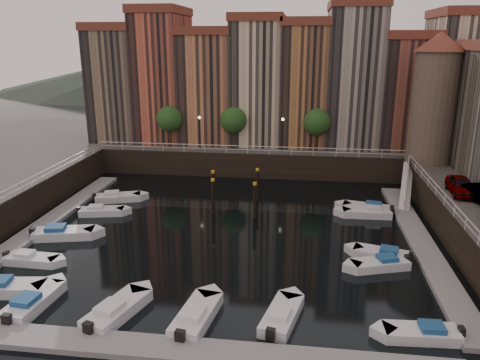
# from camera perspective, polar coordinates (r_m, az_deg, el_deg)

# --- Properties ---
(ground) EXTENTS (200.00, 200.00, 0.00)m
(ground) POSITION_cam_1_polar(r_m,az_deg,el_deg) (41.27, -1.68, -6.04)
(ground) COLOR black
(ground) RESTS_ON ground
(quay_far) EXTENTS (80.00, 20.00, 3.00)m
(quay_far) POSITION_cam_1_polar(r_m,az_deg,el_deg) (65.46, 1.95, 3.96)
(quay_far) COLOR black
(quay_far) RESTS_ON ground
(dock_left) EXTENTS (2.00, 28.00, 0.35)m
(dock_left) POSITION_cam_1_polar(r_m,az_deg,el_deg) (45.68, -22.47, -4.83)
(dock_left) COLOR gray
(dock_left) RESTS_ON ground
(dock_right) EXTENTS (2.00, 28.00, 0.35)m
(dock_right) POSITION_cam_1_polar(r_m,az_deg,el_deg) (41.04, 21.19, -7.11)
(dock_right) COLOR gray
(dock_right) RESTS_ON ground
(dock_near) EXTENTS (30.00, 2.00, 0.35)m
(dock_near) POSITION_cam_1_polar(r_m,az_deg,el_deg) (26.65, -7.90, -19.82)
(dock_near) COLOR gray
(dock_near) RESTS_ON ground
(mountains) EXTENTS (145.00, 100.00, 18.00)m
(mountains) POSITION_cam_1_polar(r_m,az_deg,el_deg) (147.82, 5.99, 13.54)
(mountains) COLOR #2D382D
(mountains) RESTS_ON ground
(far_terrace) EXTENTS (48.70, 10.30, 17.50)m
(far_terrace) POSITION_cam_1_polar(r_m,az_deg,el_deg) (61.31, 4.95, 11.99)
(far_terrace) COLOR #7C674F
(far_terrace) RESTS_ON quay_far
(corner_tower) EXTENTS (5.20, 5.20, 13.80)m
(corner_tower) POSITION_cam_1_polar(r_m,az_deg,el_deg) (54.14, 22.60, 9.36)
(corner_tower) COLOR #6B5B4C
(corner_tower) RESTS_ON quay_right
(promenade_trees) EXTENTS (21.20, 3.20, 5.20)m
(promenade_trees) POSITION_cam_1_polar(r_m,az_deg,el_deg) (57.02, -0.13, 7.27)
(promenade_trees) COLOR black
(promenade_trees) RESTS_ON quay_far
(street_lamps) EXTENTS (10.36, 0.36, 4.18)m
(street_lamps) POSITION_cam_1_polar(r_m,az_deg,el_deg) (56.12, 0.07, 6.40)
(street_lamps) COLOR black
(street_lamps) RESTS_ON quay_far
(railings) EXTENTS (36.08, 34.04, 0.52)m
(railings) POSITION_cam_1_polar(r_m,az_deg,el_deg) (44.57, -0.72, 0.87)
(railings) COLOR white
(railings) RESTS_ON ground
(gangway) EXTENTS (2.78, 8.32, 3.73)m
(gangway) POSITION_cam_1_polar(r_m,az_deg,el_deg) (50.75, 19.65, -0.34)
(gangway) COLOR white
(gangway) RESTS_ON ground
(mooring_pilings) EXTENTS (4.92, 5.22, 3.78)m
(mooring_pilings) POSITION_cam_1_polar(r_m,az_deg,el_deg) (45.63, -0.67, -1.56)
(mooring_pilings) COLOR black
(mooring_pilings) RESTS_ON ground
(boat_left_0) EXTENTS (5.04, 2.40, 1.13)m
(boat_left_0) POSITION_cam_1_polar(r_m,az_deg,el_deg) (34.96, -26.53, -11.68)
(boat_left_0) COLOR silver
(boat_left_0) RESTS_ON ground
(boat_left_1) EXTENTS (4.24, 1.64, 0.97)m
(boat_left_1) POSITION_cam_1_polar(r_m,az_deg,el_deg) (38.51, -24.16, -8.81)
(boat_left_1) COLOR silver
(boat_left_1) RESTS_ON ground
(boat_left_2) EXTENTS (5.30, 2.95, 1.19)m
(boat_left_2) POSITION_cam_1_polar(r_m,az_deg,el_deg) (42.18, -20.80, -6.09)
(boat_left_2) COLOR silver
(boat_left_2) RESTS_ON ground
(boat_left_3) EXTENTS (4.45, 2.40, 1.00)m
(boat_left_3) POSITION_cam_1_polar(r_m,az_deg,el_deg) (46.45, -16.61, -3.67)
(boat_left_3) COLOR silver
(boat_left_3) RESTS_ON ground
(boat_left_4) EXTENTS (4.89, 3.11, 1.10)m
(boat_left_4) POSITION_cam_1_polar(r_m,az_deg,el_deg) (49.88, -14.77, -2.06)
(boat_left_4) COLOR silver
(boat_left_4) RESTS_ON ground
(boat_right_0) EXTENTS (4.40, 1.80, 1.00)m
(boat_right_0) POSITION_cam_1_polar(r_m,az_deg,el_deg) (29.16, 21.42, -17.01)
(boat_right_0) COLOR silver
(boat_right_0) RESTS_ON ground
(boat_right_1) EXTENTS (4.52, 2.82, 1.02)m
(boat_right_1) POSITION_cam_1_polar(r_m,az_deg,el_deg) (36.00, 16.80, -9.77)
(boat_right_1) COLOR silver
(boat_right_1) RESTS_ON ground
(boat_right_2) EXTENTS (4.45, 2.66, 1.00)m
(boat_right_2) POSITION_cam_1_polar(r_m,az_deg,el_deg) (37.61, 16.98, -8.62)
(boat_right_2) COLOR silver
(boat_right_2) RESTS_ON ground
(boat_right_3) EXTENTS (4.76, 1.84, 1.09)m
(boat_right_3) POSITION_cam_1_polar(r_m,az_deg,el_deg) (45.69, 15.32, -3.86)
(boat_right_3) COLOR silver
(boat_right_3) RESTS_ON ground
(boat_right_4) EXTENTS (4.87, 2.71, 1.09)m
(boat_right_4) POSITION_cam_1_polar(r_m,az_deg,el_deg) (46.85, 15.32, -3.34)
(boat_right_4) COLOR silver
(boat_right_4) RESTS_ON ground
(boat_near_0) EXTENTS (2.16, 4.95, 1.12)m
(boat_near_0) POSITION_cam_1_polar(r_m,az_deg,el_deg) (32.61, -23.99, -13.44)
(boat_near_0) COLOR silver
(boat_near_0) RESTS_ON ground
(boat_near_1) EXTENTS (3.16, 5.16, 1.16)m
(boat_near_1) POSITION_cam_1_polar(r_m,az_deg,el_deg) (30.07, -14.87, -15.12)
(boat_near_1) COLOR silver
(boat_near_1) RESTS_ON ground
(boat_near_2) EXTENTS (2.48, 5.12, 1.15)m
(boat_near_2) POSITION_cam_1_polar(r_m,az_deg,el_deg) (28.73, -5.41, -16.21)
(boat_near_2) COLOR silver
(boat_near_2) RESTS_ON ground
(boat_near_3) EXTENTS (2.64, 4.76, 1.07)m
(boat_near_3) POSITION_cam_1_polar(r_m,az_deg,el_deg) (28.78, 5.07, -16.21)
(boat_near_3) COLOR silver
(boat_near_3) RESTS_ON ground
(car_a) EXTENTS (2.03, 4.67, 1.57)m
(car_a) POSITION_cam_1_polar(r_m,az_deg,el_deg) (44.73, 25.31, -0.73)
(car_a) COLOR gray
(car_a) RESTS_ON quay_right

